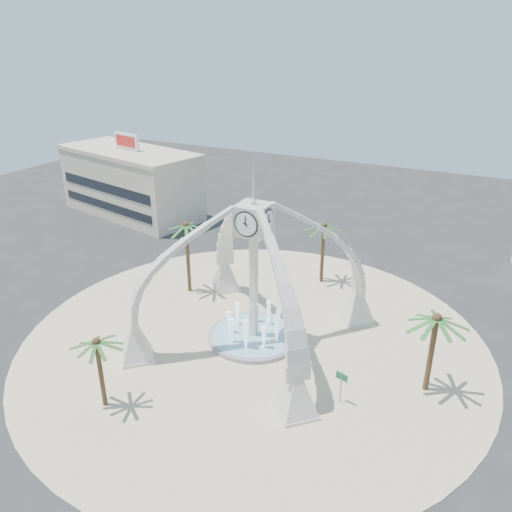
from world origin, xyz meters
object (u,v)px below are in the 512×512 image
at_px(palm_west, 186,226).
at_px(street_sign, 341,381).
at_px(palm_north, 324,226).
at_px(palm_east, 437,319).
at_px(clock_tower, 254,271).
at_px(fountain, 254,335).
at_px(palm_south, 96,343).

relative_size(palm_west, street_sign, 2.95).
xyz_separation_m(palm_north, street_sign, (8.22, -17.99, -4.35)).
bearing_deg(palm_east, palm_west, 168.41).
xyz_separation_m(clock_tower, palm_west, (-10.07, 4.82, 0.73)).
relative_size(palm_west, palm_north, 1.13).
height_order(fountain, palm_west, palm_west).
xyz_separation_m(palm_west, palm_south, (4.67, -17.46, -1.94)).
bearing_deg(fountain, palm_north, 84.67).
height_order(fountain, street_sign, fountain).
bearing_deg(clock_tower, palm_south, -113.16).
distance_m(fountain, palm_east, 15.78).
xyz_separation_m(palm_east, palm_west, (-24.74, 5.07, 1.10)).
bearing_deg(palm_south, palm_east, 31.68).
height_order(palm_east, palm_south, palm_east).
xyz_separation_m(clock_tower, street_sign, (9.46, -4.65, -4.52)).
height_order(clock_tower, palm_north, clock_tower).
distance_m(clock_tower, street_sign, 11.47).
bearing_deg(palm_south, fountain, 66.84).
bearing_deg(palm_west, palm_north, 36.96).
bearing_deg(palm_south, palm_north, 75.64).
xyz_separation_m(palm_east, palm_north, (-13.42, 13.59, 0.20)).
bearing_deg(fountain, palm_west, 154.41).
relative_size(clock_tower, palm_east, 2.55).
xyz_separation_m(clock_tower, palm_north, (1.24, 13.34, -0.17)).
bearing_deg(fountain, street_sign, -26.17).
distance_m(fountain, palm_south, 14.63).
height_order(palm_west, palm_south, palm_west).
bearing_deg(palm_west, clock_tower, -25.59).
distance_m(palm_west, palm_south, 18.18).
bearing_deg(clock_tower, street_sign, -26.17).
bearing_deg(street_sign, palm_west, 169.70).
height_order(clock_tower, palm_east, clock_tower).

